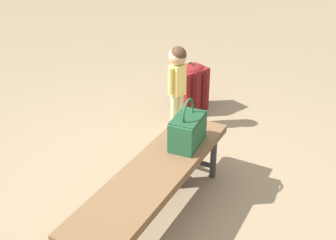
{
  "coord_description": "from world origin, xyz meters",
  "views": [
    {
      "loc": [
        -2.46,
        -0.97,
        2.06
      ],
      "look_at": [
        0.36,
        0.04,
        0.45
      ],
      "focal_mm": 45.03,
      "sensor_mm": 36.0,
      "label": 1
    }
  ],
  "objects": [
    {
      "name": "backpack_large",
      "position": [
        1.46,
        0.17,
        0.27
      ],
      "size": [
        0.4,
        0.37,
        0.55
      ],
      "color": "maroon",
      "rests_on": "ground"
    },
    {
      "name": "handbag",
      "position": [
        0.05,
        -0.22,
        0.58
      ],
      "size": [
        0.33,
        0.2,
        0.37
      ],
      "color": "#1E4C2D",
      "rests_on": "park_bench"
    },
    {
      "name": "backpack_small",
      "position": [
        0.13,
        -0.06,
        0.14
      ],
      "size": [
        0.19,
        0.21,
        0.29
      ],
      "color": "#191E4C",
      "rests_on": "ground"
    },
    {
      "name": "child_standing",
      "position": [
        1.05,
        0.19,
        0.56
      ],
      "size": [
        0.21,
        0.17,
        0.84
      ],
      "color": "#CCCC8C",
      "rests_on": "ground"
    },
    {
      "name": "ground_plane",
      "position": [
        0.0,
        0.0,
        0.0
      ],
      "size": [
        40.0,
        40.0,
        0.0
      ],
      "primitive_type": "plane",
      "color": "#7F6B51",
      "rests_on": "ground"
    },
    {
      "name": "park_bench",
      "position": [
        -0.33,
        -0.12,
        0.39
      ],
      "size": [
        1.64,
        0.64,
        0.45
      ],
      "color": "brown",
      "rests_on": "ground"
    }
  ]
}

